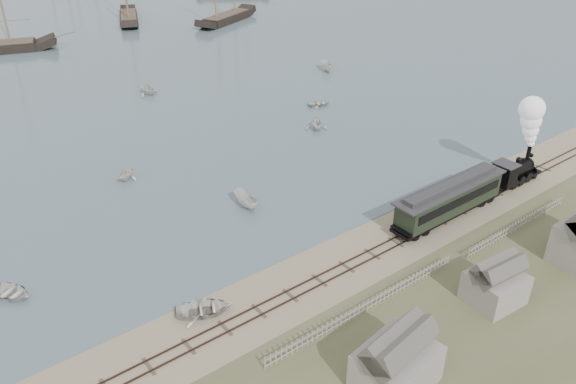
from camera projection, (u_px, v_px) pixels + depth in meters
ground at (364, 240)px, 50.62m from camera, size 600.00×600.00×0.00m
rail_track at (380, 250)px, 49.21m from camera, size 120.00×1.80×0.16m
picket_fence_west at (368, 311)px, 42.33m from camera, size 19.00×0.10×1.20m
picket_fence_east at (518, 230)px, 52.07m from camera, size 15.00×0.10×1.20m
shed_left at (394, 383)px, 36.33m from camera, size 5.00×4.00×4.10m
shed_mid at (492, 301)px, 43.39m from camera, size 4.00×3.50×3.60m
locomotive at (527, 145)px, 58.44m from camera, size 7.25×2.71×9.04m
passenger_coach at (450, 198)px, 53.02m from camera, size 13.64×2.63×3.31m
beached_dinghy at (204, 309)px, 41.94m from camera, size 4.54×5.15×0.88m
rowboat_0 at (10, 292)px, 43.60m from camera, size 4.67×4.26×0.79m
rowboat_1 at (126, 173)px, 60.29m from camera, size 3.42×3.57×1.45m
rowboat_2 at (245, 201)px, 55.26m from camera, size 3.77×1.60×1.43m
rowboat_3 at (319, 103)px, 79.96m from camera, size 3.22×3.93×0.71m
rowboat_4 at (317, 123)px, 72.29m from camera, size 4.36×4.27×1.74m
rowboat_5 at (326, 66)px, 94.07m from camera, size 4.18×2.99×1.52m
rowboat_7 at (147, 89)px, 83.74m from camera, size 4.23×3.94×1.81m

